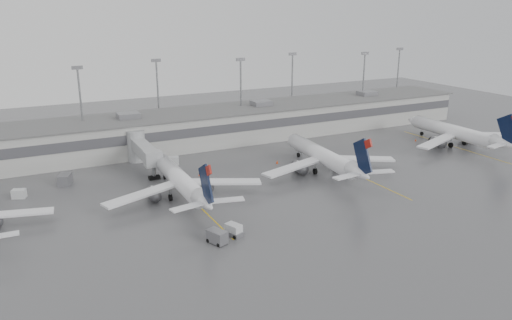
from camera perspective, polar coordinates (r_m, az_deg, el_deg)
name	(u,v)px	position (r m, az deg, el deg)	size (l,w,h in m)	color
ground	(346,227)	(80.03, 10.27, -7.60)	(260.00, 260.00, 0.00)	#535356
terminal	(209,126)	(127.17, -5.42, 3.88)	(152.00, 17.00, 9.45)	#A9A9A4
light_masts	(200,92)	(130.94, -6.45, 7.74)	(142.40, 8.00, 20.60)	gray
jet_bridge_right	(141,149)	(109.96, -13.02, 1.25)	(4.00, 17.20, 7.00)	#929597
stand_markings	(273,182)	(98.69, 1.93, -2.49)	(105.25, 40.00, 0.01)	#E4B20D
jet_mid_left	(181,180)	(90.43, -8.57, -2.33)	(29.10, 32.61, 10.55)	white
jet_mid_right	(324,156)	(104.39, 7.79, 0.43)	(30.17, 33.92, 10.97)	white
jet_far_right	(457,132)	(132.92, 22.01, 2.95)	(30.42, 34.09, 11.03)	white
baggage_tug	(234,231)	(75.98, -2.58, -8.11)	(2.70, 3.30, 1.84)	silver
baggage_cart	(217,237)	(73.72, -4.49, -8.71)	(2.75, 3.48, 1.96)	slate
gse_uld_a	(19,194)	(99.77, -25.47, -3.50)	(2.28, 1.52, 1.62)	silver
gse_uld_b	(173,161)	(110.49, -9.46, -0.08)	(2.48, 1.65, 1.75)	silver
gse_uld_c	(304,148)	(118.74, 5.47, 1.33)	(2.72, 1.81, 1.93)	silver
gse_loader	(65,179)	(103.54, -20.99, -2.09)	(2.11, 3.38, 2.11)	slate
cone_b	(199,174)	(102.65, -6.50, -1.62)	(0.41, 0.41, 0.64)	#FF4105
cone_c	(277,162)	(110.04, 2.43, -0.21)	(0.46, 0.46, 0.73)	#FF4105
cone_d	(416,140)	(134.89, 17.79, 2.20)	(0.38, 0.38, 0.61)	#FF4105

